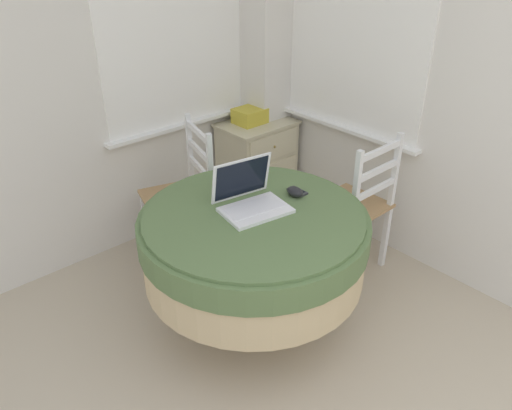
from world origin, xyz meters
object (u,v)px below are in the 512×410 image
Objects in this scene: cell_phone at (297,191)px; corner_cabinet at (257,166)px; storage_box at (250,116)px; dining_chair_near_back_window at (183,197)px; dining_chair_near_right_window at (355,207)px; round_dining_table at (254,240)px; computer_mouse at (295,192)px; laptop at (251,199)px.

corner_cabinet is (0.62, 1.01, -0.39)m from cell_phone.
storage_box reaches higher than corner_cabinet.
storage_box is (0.79, 0.24, 0.30)m from dining_chair_near_back_window.
cell_phone is 0.12× the size of dining_chair_near_right_window.
corner_cabinet is at bearing 58.59° from cell_phone.
computer_mouse reaches higher than round_dining_table.
round_dining_table is 0.34m from computer_mouse.
laptop reaches higher than corner_cabinet.
dining_chair_near_right_window is (0.83, -0.01, -0.12)m from round_dining_table.
computer_mouse is at bearing -122.53° from corner_cabinet.
dining_chair_near_back_window is 0.88m from storage_box.
computer_mouse is 0.63m from dining_chair_near_right_window.
storage_box is at bearing 86.33° from dining_chair_near_right_window.
corner_cabinet is 0.41m from storage_box.
cell_phone is at bearing -118.84° from storage_box.
laptop is at bearing -131.10° from storage_box.
round_dining_table reaches higher than corner_cabinet.
cell_phone is at bearing -7.88° from laptop.
round_dining_table is at bearing -115.63° from laptop.
round_dining_table is 11.55× the size of computer_mouse.
computer_mouse is 0.47× the size of storage_box.
cell_phone is at bearing 177.37° from dining_chair_near_right_window.
storage_box reaches higher than round_dining_table.
round_dining_table is 1.40m from storage_box.
dining_chair_near_back_window reaches higher than cell_phone.
cell_phone is at bearing -121.41° from corner_cabinet.
round_dining_table is 3.14× the size of laptop.
round_dining_table is 10.42× the size of cell_phone.
computer_mouse is at bearing -78.25° from dining_chair_near_back_window.
round_dining_table is 1.41m from corner_cabinet.
dining_chair_near_back_window is at bearing 130.99° from dining_chair_near_right_window.
laptop is 3.32× the size of cell_phone.
dining_chair_near_right_window reaches higher than cell_phone.
laptop is at bearing 172.12° from cell_phone.
cell_phone is 1.19m from storage_box.
dining_chair_near_right_window is at bearing -93.67° from storage_box.
storage_box is at bearing 61.16° from cell_phone.
computer_mouse is 1.23m from storage_box.
cell_phone is (0.30, -0.04, -0.05)m from laptop.
computer_mouse is (0.26, -0.06, -0.03)m from laptop.
round_dining_table is at bearing -132.69° from corner_cabinet.
laptop is at bearing 64.37° from round_dining_table.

